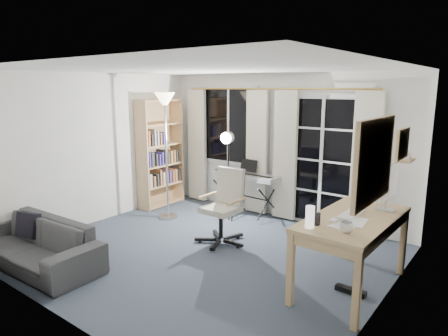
# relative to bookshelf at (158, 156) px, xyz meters

# --- Properties ---
(floor) EXTENTS (4.50, 4.00, 0.02)m
(floor) POSITION_rel_bookshelf_xyz_m (2.12, -1.21, -0.94)
(floor) COLOR #3A4855
(floor) RESTS_ON ground
(window) EXTENTS (1.20, 0.08, 1.40)m
(window) POSITION_rel_bookshelf_xyz_m (1.07, 0.76, 0.57)
(window) COLOR white
(window) RESTS_ON floor
(french_door) EXTENTS (1.32, 0.09, 2.11)m
(french_door) POSITION_rel_bookshelf_xyz_m (2.87, 0.76, 0.09)
(french_door) COLOR white
(french_door) RESTS_ON floor
(curtains) EXTENTS (3.60, 0.07, 2.13)m
(curtains) POSITION_rel_bookshelf_xyz_m (1.99, 0.67, 0.16)
(curtains) COLOR gold
(curtains) RESTS_ON floor
(bookshelf) EXTENTS (0.33, 0.92, 1.97)m
(bookshelf) POSITION_rel_bookshelf_xyz_m (0.00, 0.00, 0.00)
(bookshelf) COLOR tan
(bookshelf) RESTS_ON floor
(torchiere_lamp) EXTENTS (0.40, 0.40, 2.09)m
(torchiere_lamp) POSITION_rel_bookshelf_xyz_m (0.68, -0.45, 0.75)
(torchiere_lamp) COLOR #B2B2B7
(torchiere_lamp) RESTS_ON floor
(keyboard_piano) EXTENTS (1.25, 0.64, 0.90)m
(keyboard_piano) POSITION_rel_bookshelf_xyz_m (1.62, 0.48, -0.26)
(keyboard_piano) COLOR black
(keyboard_piano) RESTS_ON floor
(studio_light) EXTENTS (0.32, 0.33, 1.51)m
(studio_light) POSITION_rel_bookshelf_xyz_m (1.54, 0.07, 0.28)
(studio_light) COLOR black
(studio_light) RESTS_ON floor
(office_chair) EXTENTS (0.70, 0.73, 1.05)m
(office_chair) POSITION_rel_bookshelf_xyz_m (2.08, -0.67, -0.32)
(office_chair) COLOR black
(office_chair) RESTS_ON floor
(desk) EXTENTS (0.81, 1.55, 0.82)m
(desk) POSITION_rel_bookshelf_xyz_m (4.00, -0.97, -0.22)
(desk) COLOR tan
(desk) RESTS_ON floor
(monitor) EXTENTS (0.20, 0.59, 0.51)m
(monitor) POSITION_rel_bookshelf_xyz_m (4.20, -0.52, 0.19)
(monitor) COLOR silver
(monitor) RESTS_ON desk
(desk_clutter) EXTENTS (0.50, 0.93, 1.04)m
(desk_clutter) POSITION_rel_bookshelf_xyz_m (3.93, -1.21, -0.29)
(desk_clutter) COLOR white
(desk_clutter) RESTS_ON desk
(mug) EXTENTS (0.14, 0.11, 0.13)m
(mug) POSITION_rel_bookshelf_xyz_m (4.10, -1.47, -0.05)
(mug) COLOR silver
(mug) RESTS_ON desk
(wall_mirror) EXTENTS (0.04, 0.94, 0.74)m
(wall_mirror) POSITION_rel_bookshelf_xyz_m (4.35, -1.56, 0.62)
(wall_mirror) COLOR tan
(wall_mirror) RESTS_ON floor
(framed_print) EXTENTS (0.03, 0.42, 0.32)m
(framed_print) POSITION_rel_bookshelf_xyz_m (4.35, -0.66, 0.67)
(framed_print) COLOR tan
(framed_print) RESTS_ON floor
(wall_shelf) EXTENTS (0.16, 0.30, 0.18)m
(wall_shelf) POSITION_rel_bookshelf_xyz_m (4.28, -0.16, 0.47)
(wall_shelf) COLOR tan
(wall_shelf) RESTS_ON floor
(sofa) EXTENTS (1.93, 0.64, 0.74)m
(sofa) POSITION_rel_bookshelf_xyz_m (0.68, -2.76, -0.56)
(sofa) COLOR #28292A
(sofa) RESTS_ON floor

